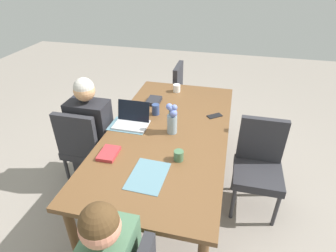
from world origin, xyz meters
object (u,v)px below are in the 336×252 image
(dining_table, at_px, (168,137))
(coffee_mug_near_right, at_px, (177,88))
(chair_far_left_mid, at_px, (85,144))
(book_blue_cover, at_px, (154,101))
(book_red_cover, at_px, (109,153))
(laptop_far_left_mid, at_px, (132,120))
(flower_vase, at_px, (172,118))
(phone_black, at_px, (215,116))
(chair_near_left_far, at_px, (259,162))
(coffee_mug_centre_left, at_px, (179,155))
(coffee_mug_near_left, at_px, (156,109))
(person_far_left_mid, at_px, (93,139))
(chair_head_right_right_near, at_px, (186,94))

(dining_table, bearing_deg, coffee_mug_near_right, 6.58)
(chair_far_left_mid, relative_size, book_blue_cover, 4.50)
(dining_table, relative_size, chair_far_left_mid, 2.41)
(book_red_cover, bearing_deg, laptop_far_left_mid, -3.80)
(flower_vase, height_order, phone_black, flower_vase)
(laptop_far_left_mid, bearing_deg, chair_near_left_far, -89.07)
(flower_vase, height_order, coffee_mug_near_right, flower_vase)
(flower_vase, bearing_deg, chair_far_left_mid, 93.35)
(coffee_mug_centre_left, distance_m, phone_black, 0.80)
(chair_near_left_far, relative_size, coffee_mug_near_left, 8.19)
(chair_near_left_far, distance_m, coffee_mug_centre_left, 0.86)
(phone_black, bearing_deg, person_far_left_mid, -20.64)
(phone_black, bearing_deg, laptop_far_left_mid, -13.34)
(flower_vase, xyz_separation_m, coffee_mug_centre_left, (-0.38, -0.14, -0.11))
(chair_head_right_right_near, xyz_separation_m, coffee_mug_near_left, (-1.09, 0.13, 0.31))
(book_red_cover, distance_m, phone_black, 1.15)
(coffee_mug_near_right, height_order, book_red_cover, coffee_mug_near_right)
(book_blue_cover, relative_size, phone_black, 1.33)
(chair_far_left_mid, height_order, phone_black, chair_far_left_mid)
(dining_table, height_order, coffee_mug_near_right, coffee_mug_near_right)
(coffee_mug_near_left, bearing_deg, coffee_mug_centre_left, -150.74)
(laptop_far_left_mid, xyz_separation_m, coffee_mug_near_right, (0.83, -0.26, 0.00))
(chair_head_right_right_near, bearing_deg, book_blue_cover, 165.44)
(coffee_mug_near_left, xyz_separation_m, phone_black, (0.10, -0.59, -0.05))
(coffee_mug_near_left, bearing_deg, dining_table, -144.61)
(chair_far_left_mid, bearing_deg, laptop_far_left_mid, -78.74)
(book_blue_cover, bearing_deg, phone_black, -102.89)
(coffee_mug_near_left, bearing_deg, person_far_left_mid, 114.17)
(dining_table, bearing_deg, flower_vase, -113.22)
(coffee_mug_near_right, height_order, phone_black, coffee_mug_near_right)
(chair_head_right_right_near, bearing_deg, coffee_mug_near_right, 176.50)
(dining_table, relative_size, person_far_left_mid, 1.81)
(chair_far_left_mid, xyz_separation_m, chair_near_left_far, (0.12, -1.72, 0.00))
(chair_far_left_mid, distance_m, laptop_far_left_mid, 0.59)
(chair_near_left_far, xyz_separation_m, chair_head_right_right_near, (1.31, 0.93, 0.00))
(coffee_mug_near_right, bearing_deg, chair_head_right_right_near, -3.50)
(coffee_mug_near_left, xyz_separation_m, coffee_mug_near_right, (0.59, -0.10, -0.01))
(coffee_mug_centre_left, bearing_deg, chair_near_left_far, -56.69)
(chair_near_left_far, bearing_deg, laptop_far_left_mid, 90.93)
(laptop_far_left_mid, relative_size, coffee_mug_centre_left, 3.80)
(chair_far_left_mid, height_order, chair_near_left_far, same)
(chair_far_left_mid, height_order, book_blue_cover, chair_far_left_mid)
(phone_black, bearing_deg, chair_head_right_right_near, -102.51)
(coffee_mug_near_left, bearing_deg, coffee_mug_near_right, -9.19)
(book_blue_cover, bearing_deg, flower_vase, -149.03)
(dining_table, height_order, person_far_left_mid, person_far_left_mid)
(flower_vase, relative_size, book_red_cover, 1.43)
(chair_far_left_mid, distance_m, chair_near_left_far, 1.72)
(phone_black, bearing_deg, coffee_mug_near_left, -28.40)
(person_far_left_mid, bearing_deg, flower_vase, -91.49)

